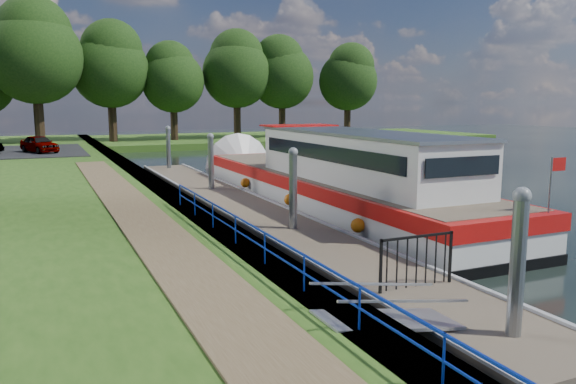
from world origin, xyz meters
name	(u,v)px	position (x,y,z in m)	size (l,w,h in m)	color
ground	(490,345)	(0.00, 0.00, 0.00)	(160.00, 160.00, 0.00)	black
bank_edge	(168,202)	(-2.55, 15.00, 0.39)	(1.10, 90.00, 0.78)	#473D2D
far_bank	(228,140)	(12.00, 52.00, 0.30)	(60.00, 18.00, 0.60)	#2C5117
footpath	(155,232)	(-4.40, 8.00, 0.80)	(1.60, 40.00, 0.05)	brown
blue_fence	(283,251)	(-2.75, 3.00, 1.31)	(0.04, 18.04, 0.72)	#0C2DBF
pontoon	(245,210)	(0.00, 13.00, 0.18)	(2.50, 30.00, 0.56)	brown
mooring_piles	(244,182)	(0.00, 13.00, 1.28)	(0.30, 27.30, 3.55)	gray
gangway	(389,319)	(-1.85, 0.50, 0.63)	(2.58, 1.00, 0.92)	#A5A8AD
gate_panel	(417,254)	(0.00, 2.20, 1.15)	(1.85, 0.05, 1.15)	black
barge	(322,181)	(3.60, 13.45, 1.09)	(4.36, 21.15, 4.78)	black
horizon_trees	(97,63)	(-1.61, 48.68, 7.95)	(54.38, 10.03, 12.87)	#332316
car_a	(39,144)	(-7.06, 36.06, 1.45)	(1.45, 3.59, 1.22)	#999999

